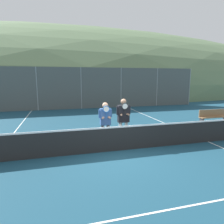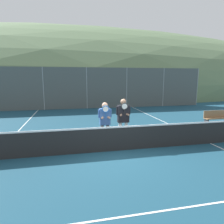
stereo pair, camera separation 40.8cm
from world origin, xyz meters
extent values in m
plane|color=navy|center=(0.00, 0.00, 0.00)|extent=(120.00, 120.00, 0.00)
ellipsoid|color=#5B7551|center=(0.00, 51.21, 0.00)|extent=(142.68, 79.27, 27.74)
cube|color=beige|center=(-1.11, 19.15, 1.73)|extent=(16.55, 5.00, 3.46)
cube|color=brown|center=(-1.11, 19.15, 3.64)|extent=(17.05, 5.50, 0.36)
cylinder|color=gray|center=(-3.59, 10.60, 1.78)|extent=(0.06, 0.06, 3.55)
cylinder|color=gray|center=(0.00, 10.60, 1.78)|extent=(0.06, 0.06, 3.55)
cylinder|color=gray|center=(3.59, 10.60, 1.78)|extent=(0.06, 0.06, 3.55)
cylinder|color=gray|center=(7.18, 10.60, 1.78)|extent=(0.06, 0.06, 3.55)
cylinder|color=gray|center=(10.77, 10.60, 1.78)|extent=(0.06, 0.06, 3.55)
cube|color=#4C5451|center=(0.00, 10.60, 1.78)|extent=(21.55, 0.02, 3.55)
cube|color=black|center=(0.00, 0.00, 0.44)|extent=(10.84, 0.02, 0.87)
cube|color=white|center=(0.00, 0.00, 0.90)|extent=(10.84, 0.03, 0.06)
cube|color=white|center=(-4.10, 3.00, 0.00)|extent=(0.05, 16.00, 0.01)
cube|color=white|center=(4.10, 3.00, 0.00)|extent=(0.05, 16.00, 0.01)
cube|color=white|center=(0.00, -3.50, 0.00)|extent=(8.21, 0.05, 0.01)
cylinder|color=#56565B|center=(-0.27, 0.79, 0.41)|extent=(0.13, 0.13, 0.82)
cylinder|color=#56565B|center=(-0.05, 0.79, 0.41)|extent=(0.13, 0.13, 0.82)
cube|color=#335693|center=(-0.16, 0.79, 1.15)|extent=(0.41, 0.22, 0.65)
sphere|color=tan|center=(-0.16, 0.79, 1.60)|extent=(0.23, 0.23, 0.23)
cylinder|color=#335693|center=(-0.39, 0.79, 1.27)|extent=(0.08, 0.08, 0.32)
cylinder|color=#335693|center=(0.07, 0.79, 1.27)|extent=(0.08, 0.08, 0.32)
cylinder|color=tan|center=(-0.26, 0.70, 1.14)|extent=(0.16, 0.27, 0.08)
cylinder|color=tan|center=(-0.06, 0.70, 1.14)|extent=(0.16, 0.27, 0.08)
cylinder|color=#1E5BAD|center=(-0.16, 0.61, 1.26)|extent=(0.03, 0.03, 0.20)
torus|color=#1E5BAD|center=(-0.16, 0.61, 1.48)|extent=(0.28, 0.03, 0.28)
cylinder|color=silver|center=(-0.16, 0.61, 1.48)|extent=(0.23, 0.00, 0.23)
cylinder|color=white|center=(0.47, 0.81, 0.44)|extent=(0.13, 0.13, 0.88)
cylinder|color=white|center=(0.72, 0.81, 0.44)|extent=(0.13, 0.13, 0.88)
cube|color=black|center=(0.60, 0.81, 1.23)|extent=(0.46, 0.22, 0.70)
sphere|color=#997056|center=(0.60, 0.81, 1.72)|extent=(0.23, 0.23, 0.23)
cylinder|color=black|center=(0.34, 0.81, 1.37)|extent=(0.08, 0.08, 0.34)
cylinder|color=black|center=(0.85, 0.81, 1.37)|extent=(0.08, 0.08, 0.34)
cylinder|color=#997056|center=(0.48, 0.72, 1.22)|extent=(0.16, 0.27, 0.08)
cylinder|color=#997056|center=(0.71, 0.72, 1.22)|extent=(0.16, 0.27, 0.08)
cylinder|color=black|center=(0.60, 0.63, 1.34)|extent=(0.03, 0.03, 0.20)
torus|color=black|center=(0.60, 0.63, 1.56)|extent=(0.28, 0.03, 0.28)
cylinder|color=silver|center=(0.60, 0.63, 1.56)|extent=(0.23, 0.00, 0.23)
cube|color=silver|center=(-7.18, 13.59, 0.72)|extent=(4.09, 1.74, 0.84)
cube|color=#2D3842|center=(-7.18, 13.59, 1.48)|extent=(2.25, 1.60, 0.69)
cylinder|color=black|center=(-5.85, 12.70, 0.30)|extent=(0.60, 0.16, 0.60)
cylinder|color=black|center=(-5.85, 14.48, 0.30)|extent=(0.60, 0.16, 0.60)
cube|color=maroon|center=(-2.30, 13.72, 0.74)|extent=(4.67, 1.72, 0.87)
cube|color=#2D3842|center=(-2.30, 13.72, 1.53)|extent=(2.57, 1.58, 0.72)
cylinder|color=black|center=(-0.78, 12.84, 0.30)|extent=(0.60, 0.16, 0.60)
cylinder|color=black|center=(-0.78, 14.60, 0.30)|extent=(0.60, 0.16, 0.60)
cylinder|color=black|center=(-3.81, 12.84, 0.30)|extent=(0.60, 0.16, 0.60)
cylinder|color=black|center=(-3.81, 14.60, 0.30)|extent=(0.60, 0.16, 0.60)
cube|color=black|center=(2.89, 13.52, 0.70)|extent=(4.70, 1.79, 0.80)
cube|color=#2D3842|center=(2.89, 13.52, 1.42)|extent=(2.59, 1.65, 0.65)
cylinder|color=black|center=(4.42, 12.61, 0.30)|extent=(0.60, 0.16, 0.60)
cylinder|color=black|center=(4.42, 14.44, 0.30)|extent=(0.60, 0.16, 0.60)
cylinder|color=black|center=(1.36, 12.61, 0.30)|extent=(0.60, 0.16, 0.60)
cylinder|color=black|center=(1.36, 14.44, 0.30)|extent=(0.60, 0.16, 0.60)
cube|color=navy|center=(7.84, 13.61, 0.73)|extent=(4.18, 1.76, 0.86)
cube|color=#2D3842|center=(7.84, 13.61, 1.51)|extent=(2.30, 1.62, 0.70)
cylinder|color=black|center=(9.20, 12.71, 0.30)|extent=(0.60, 0.16, 0.60)
cylinder|color=black|center=(9.20, 14.52, 0.30)|extent=(0.60, 0.16, 0.60)
cylinder|color=black|center=(6.48, 12.71, 0.30)|extent=(0.60, 0.16, 0.60)
cylinder|color=black|center=(6.48, 14.52, 0.30)|extent=(0.60, 0.16, 0.60)
cube|color=olive|center=(6.71, 2.64, 0.42)|extent=(1.79, 0.36, 0.05)
cube|color=olive|center=(6.71, 2.80, 0.65)|extent=(1.79, 0.04, 0.40)
cube|color=#333338|center=(5.89, 2.64, 0.20)|extent=(0.06, 0.32, 0.40)
camera|label=1|loc=(-1.91, -6.75, 2.66)|focal=32.00mm
camera|label=2|loc=(-1.52, -6.84, 2.66)|focal=32.00mm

